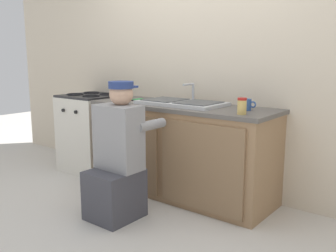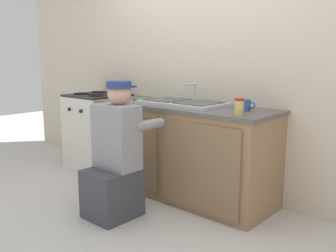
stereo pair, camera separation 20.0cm
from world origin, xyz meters
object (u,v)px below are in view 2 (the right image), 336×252
Objects in this scene: sink_double_basin at (183,103)px; stove_range at (99,131)px; condiment_jar at (239,107)px; water_glass at (125,94)px; coffee_mug at (246,105)px; plumber_person at (115,161)px; cell_phone at (141,99)px.

sink_double_basin reaches higher than stove_range.
condiment_jar is at bearing -5.45° from stove_range.
water_glass reaches higher than stove_range.
water_glass is 0.78× the size of condiment_jar.
coffee_mug is at bearing 2.26° from water_glass.
water_glass is at bearing 132.95° from plumber_person.
stove_range is at bearing -179.90° from sink_double_basin.
cell_phone is (-1.27, 0.20, -0.06)m from condiment_jar.
plumber_person is at bearing -133.42° from coffee_mug.
plumber_person is 0.97m from cell_phone.
condiment_jar reaches higher than stove_range.
sink_double_basin is 0.86m from plumber_person.
sink_double_basin is at bearing 1.53° from water_glass.
sink_double_basin reaches higher than condiment_jar.
cell_phone is (0.70, 0.01, 0.43)m from stove_range.
stove_range is (-1.26, -0.00, -0.44)m from sink_double_basin.
condiment_jar is 0.91× the size of cell_phone.
condiment_jar is (0.81, 0.55, 0.46)m from plumber_person.
plumber_person is at bearing -58.21° from cell_phone.
condiment_jar is (0.07, -0.23, 0.02)m from coffee_mug.
water_glass is at bearing -178.47° from sink_double_basin.
cell_phone is at bearing 179.21° from sink_double_basin.
sink_double_basin is 0.56m from cell_phone.
plumber_person is 1.08m from water_glass.
sink_double_basin is at bearing 165.05° from condiment_jar.
plumber_person reaches higher than water_glass.
coffee_mug is (1.90, 0.04, 0.47)m from stove_range.
coffee_mug reaches higher than stove_range.
coffee_mug is at bearing 1.31° from cell_phone.
condiment_jar is 1.29m from cell_phone.
condiment_jar is at bearing -72.50° from coffee_mug.
plumber_person is 8.63× the size of condiment_jar.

